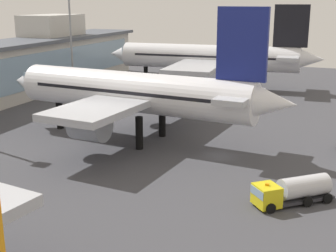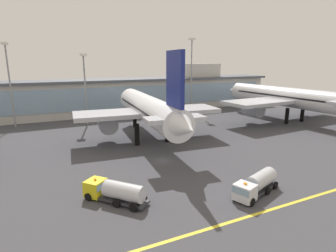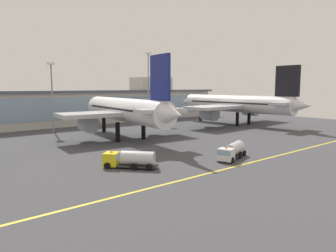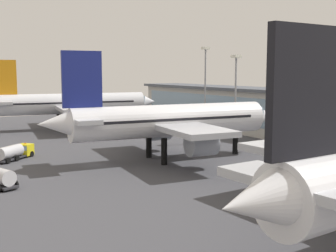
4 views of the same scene
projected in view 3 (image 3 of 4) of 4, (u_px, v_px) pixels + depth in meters
The scene contains 9 objects.
ground_plane at pixel (149, 148), 68.57m from camera, with size 192.69×192.69×0.00m, color #424247.
taxiway_centreline_stripe at pixel (227, 168), 51.71m from camera, with size 154.15×0.50×0.01m, color yellow.
terminal_building at pixel (65, 107), 109.74m from camera, with size 140.64×14.00×17.47m.
airliner_near_right at pixel (125, 111), 80.29m from camera, with size 34.48×48.53×20.25m.
airliner_far_right at pixel (236, 104), 111.49m from camera, with size 45.27×53.69×20.11m.
fuel_tanker_truck at pixel (128, 159), 51.97m from camera, with size 7.77×8.42×2.90m.
baggage_tug_near at pixel (232, 151), 58.46m from camera, with size 9.34×5.44×2.90m.
apron_light_mast_centre at pixel (52, 86), 91.38m from camera, with size 1.80×1.80×20.58m.
apron_light_mast_east at pixel (148, 78), 119.20m from camera, with size 1.80×1.80×26.50m.
Camera 3 is at (-39.67, -54.66, 13.47)m, focal length 33.30 mm.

